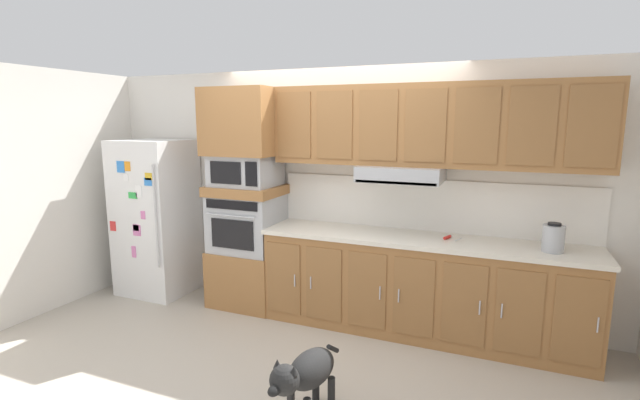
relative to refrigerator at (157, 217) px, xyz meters
The scene contains 16 objects.
ground_plane 2.36m from the refrigerator, 18.07° to the right, with size 9.60×9.60×0.00m, color #B2A899.
back_kitchen_wall 2.16m from the refrigerator, 11.68° to the left, with size 6.20×0.12×2.50m, color silver.
side_panel_left 1.05m from the refrigerator, 136.53° to the right, with size 0.12×7.10×2.50m, color silver.
refrigerator is the anchor object (origin of this frame).
oven_base_cabinet 1.31m from the refrigerator, ahead, with size 0.74×0.62×0.60m, color #996638.
built_in_oven 1.17m from the refrigerator, ahead, with size 0.70×0.62×0.60m.
appliance_mid_shelf 1.23m from the refrigerator, ahead, with size 0.74×0.62×0.10m, color #996638.
microwave 1.31m from the refrigerator, ahead, with size 0.64×0.54×0.32m.
appliance_upper_cabinet 1.59m from the refrigerator, ahead, with size 0.74×0.62×0.68m, color #996638.
lower_cabinet_run 3.05m from the refrigerator, ahead, with size 2.95×0.63×0.88m.
countertop_slab 3.02m from the refrigerator, ahead, with size 2.99×0.64×0.04m, color silver.
backsplash_panel 3.05m from the refrigerator, ahead, with size 2.99×0.02×0.50m, color white.
upper_cabinet_with_hood 3.18m from the refrigerator, ahead, with size 2.95×0.48×0.88m.
screwdriver 3.25m from the refrigerator, ahead, with size 0.16×0.15×0.03m.
electric_kettle 4.08m from the refrigerator, ahead, with size 0.17×0.17×0.24m.
dog 3.03m from the refrigerator, 30.59° to the right, with size 0.31×0.77×0.52m.
Camera 1 is at (1.62, -3.35, 1.98)m, focal length 25.67 mm.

